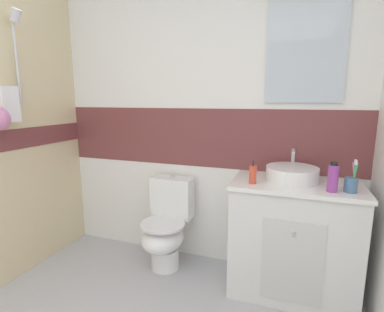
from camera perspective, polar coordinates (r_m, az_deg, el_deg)
wall_back_tiled at (r=2.55m, az=2.41°, el=7.25°), size 3.20×0.20×2.50m
vanity_cabinet at (r=2.35m, az=18.99°, el=-14.84°), size 0.88×0.52×0.85m
sink_basin at (r=2.22m, az=18.84°, el=-3.17°), size 0.37×0.41×0.21m
toilet at (r=2.58m, az=-4.98°, el=-13.49°), size 0.37×0.50×0.77m
toothbrush_cup at (r=2.10m, az=28.52°, el=-4.71°), size 0.08×0.08×0.21m
soap_dispenser at (r=2.08m, az=11.73°, el=-3.52°), size 0.05×0.05×0.17m
mouthwash_bottle at (r=2.05m, az=25.69°, el=-3.81°), size 0.06×0.06×0.19m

